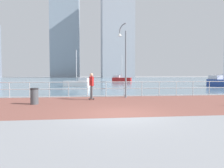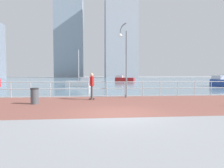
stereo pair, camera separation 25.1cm
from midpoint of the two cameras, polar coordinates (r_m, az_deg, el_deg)
name	(u,v)px [view 2 (the right image)]	position (r m, az deg, el deg)	size (l,w,h in m)	color
ground	(97,81)	(48.50, -4.12, 0.79)	(220.00, 220.00, 0.00)	gray
brick_paving	(111,104)	(11.70, 0.41, -5.62)	(28.00, 7.48, 0.01)	brown
harbor_water	(96,80)	(60.29, -4.40, 1.19)	(180.00, 88.00, 0.00)	slate
waterfront_railing	(107,86)	(15.33, -1.04, -0.65)	(25.25, 0.06, 1.15)	#B2BCC1
lamppost	(125,56)	(15.03, 4.08, 7.79)	(0.66, 0.66, 5.47)	slate
skateboarder	(92,84)	(13.54, -5.23, 0.10)	(0.41, 0.56, 1.79)	black
trash_bin	(35,96)	(12.36, -20.51, -3.17)	(0.46, 0.46, 0.93)	#474C51
sailboat_teal	(80,83)	(28.09, -8.88, 0.26)	(3.74, 2.42, 5.05)	white
sailboat_navy	(124,79)	(45.54, 3.59, 1.37)	(4.43, 2.91, 5.98)	#B21E1E
tower_concrete	(121,33)	(103.75, 2.51, 14.22)	(15.49, 13.01, 46.12)	#A3A8B2
tower_glass	(69,35)	(115.55, -11.94, 13.35)	(14.94, 12.09, 47.55)	#8493A3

